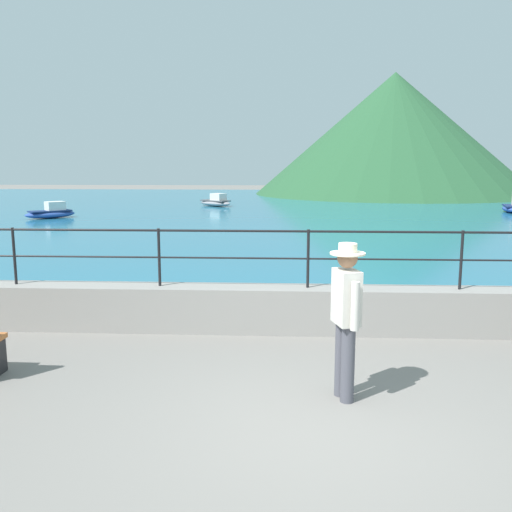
% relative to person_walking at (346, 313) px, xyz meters
% --- Properties ---
extents(ground_plane, '(120.00, 120.00, 0.00)m').
position_rel_person_walking_xyz_m(ground_plane, '(-0.32, -0.72, -0.98)').
color(ground_plane, slate).
extents(promenade_wall, '(20.00, 0.56, 0.70)m').
position_rel_person_walking_xyz_m(promenade_wall, '(-0.32, 2.48, -0.63)').
color(promenade_wall, gray).
rests_on(promenade_wall, ground).
extents(railing, '(18.44, 0.04, 0.90)m').
position_rel_person_walking_xyz_m(railing, '(-0.32, 2.48, 0.36)').
color(railing, black).
rests_on(railing, promenade_wall).
extents(lake_water, '(64.00, 44.32, 0.06)m').
position_rel_person_walking_xyz_m(lake_water, '(-0.32, 25.12, -0.95)').
color(lake_water, '#236B89').
rests_on(lake_water, ground).
extents(hill_main, '(22.47, 22.47, 9.74)m').
position_rel_person_walking_xyz_m(hill_main, '(8.04, 40.51, 3.89)').
color(hill_main, '#285633').
rests_on(hill_main, ground).
extents(person_walking, '(0.38, 0.55, 1.75)m').
position_rel_person_walking_xyz_m(person_walking, '(0.00, 0.00, 0.00)').
color(person_walking, '#4C4C56').
rests_on(person_walking, ground).
extents(boat_0, '(1.41, 2.45, 1.63)m').
position_rel_person_walking_xyz_m(boat_0, '(11.11, 23.57, -0.72)').
color(boat_0, '#2D4C9E').
rests_on(boat_0, lake_water).
extents(boat_1, '(2.30, 2.22, 0.76)m').
position_rel_person_walking_xyz_m(boat_1, '(-11.53, 19.24, -0.65)').
color(boat_1, '#2D4C9E').
rests_on(boat_1, lake_water).
extents(boat_4, '(2.36, 2.14, 0.76)m').
position_rel_person_walking_xyz_m(boat_4, '(-4.76, 26.72, -0.65)').
color(boat_4, gray).
rests_on(boat_4, lake_water).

